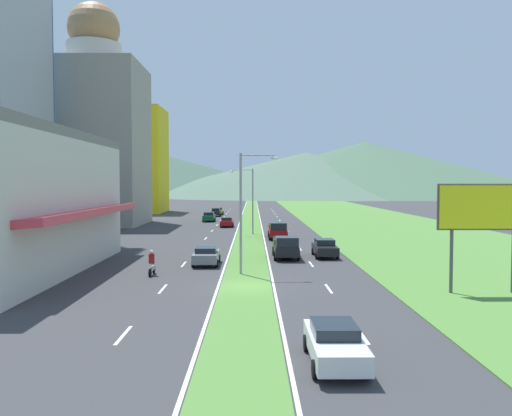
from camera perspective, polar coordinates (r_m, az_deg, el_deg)
name	(u,v)px	position (r m, az deg, el deg)	size (l,w,h in m)	color
ground_plane	(246,287)	(32.99, -1.11, -8.63)	(600.00, 600.00, 0.00)	#38383A
grass_median	(250,219)	(92.56, -0.62, -1.26)	(3.20, 240.00, 0.06)	#518438
grass_verge_right	(367,219)	(94.74, 11.95, -1.23)	(24.00, 240.00, 0.06)	#518438
lane_dash_left_1	(123,335)	(23.68, -14.23, -13.27)	(0.16, 2.80, 0.01)	silver
lane_dash_left_2	(163,289)	(32.97, -10.12, -8.67)	(0.16, 2.80, 0.01)	silver
lane_dash_left_3	(184,264)	(42.46, -7.88, -6.08)	(0.16, 2.80, 0.01)	silver
lane_dash_left_4	(197,249)	(52.05, -6.47, -4.44)	(0.16, 2.80, 0.01)	silver
lane_dash_left_5	(206,238)	(61.70, -5.50, -3.31)	(0.16, 2.80, 0.01)	silver
lane_dash_left_6	(212,231)	(71.37, -4.80, -2.48)	(0.16, 2.80, 0.01)	silver
lane_dash_left_7	(217,225)	(81.06, -4.26, -1.86)	(0.16, 2.80, 0.01)	silver
lane_dash_left_8	(221,220)	(90.76, -3.84, -1.36)	(0.16, 2.80, 0.01)	silver
lane_dash_left_9	(224,217)	(100.48, -3.51, -0.96)	(0.16, 2.80, 0.01)	silver
lane_dash_left_10	(227,214)	(110.20, -3.23, -0.63)	(0.16, 2.80, 0.01)	silver
lane_dash_left_11	(229,211)	(119.92, -2.99, -0.36)	(0.16, 2.80, 0.01)	silver
lane_dash_left_12	(231,209)	(129.65, -2.79, -0.12)	(0.16, 2.80, 0.01)	silver
lane_dash_right_1	(362,335)	(23.50, 11.44, -13.37)	(0.16, 2.80, 0.01)	silver
lane_dash_right_2	(329,289)	(32.83, 7.92, -8.70)	(0.16, 2.80, 0.01)	silver
lane_dash_right_3	(311,264)	(42.36, 6.01, -6.09)	(0.16, 2.80, 0.01)	silver
lane_dash_right_4	(300,249)	(51.97, 4.82, -4.44)	(0.16, 2.80, 0.01)	silver
lane_dash_right_5	(293,238)	(61.62, 4.00, -3.31)	(0.16, 2.80, 0.01)	silver
lane_dash_right_6	(287,231)	(71.31, 3.41, -2.48)	(0.16, 2.80, 0.01)	silver
lane_dash_right_7	(283,225)	(81.00, 2.96, -1.85)	(0.16, 2.80, 0.01)	silver
lane_dash_right_8	(280,220)	(90.71, 2.60, -1.36)	(0.16, 2.80, 0.01)	silver
lane_dash_right_9	(277,217)	(100.43, 2.32, -0.96)	(0.16, 2.80, 0.01)	silver
lane_dash_right_10	(275,214)	(110.16, 2.08, -0.63)	(0.16, 2.80, 0.01)	silver
lane_dash_right_11	(273,211)	(119.89, 1.88, -0.36)	(0.16, 2.80, 0.01)	silver
lane_dash_right_12	(272,209)	(129.62, 1.72, -0.12)	(0.16, 2.80, 0.01)	silver
edge_line_median_left	(241,220)	(92.59, -1.70, -1.27)	(0.16, 240.00, 0.01)	silver
edge_line_median_right	(260,220)	(92.57, 0.47, -1.27)	(0.16, 240.00, 0.01)	silver
domed_building	(95,132)	(85.64, -17.09, 7.87)	(14.64, 14.64, 34.19)	#9E9384
midrise_colored	(132,161)	(118.46, -13.34, 5.04)	(13.93, 13.93, 22.77)	yellow
hill_far_left	(143,172)	(320.10, -12.17, 3.88)	(200.20, 200.20, 26.30)	#3D5647
hill_far_center	(306,174)	(279.26, 5.51, 3.73)	(186.43, 186.43, 22.64)	#516B56
hill_far_right	(364,168)	(297.73, 11.71, 4.26)	(210.47, 210.47, 29.23)	#47664C
street_lamp_near	(245,205)	(36.81, -1.19, 0.35)	(2.74, 0.30, 8.60)	#99999E
street_lamp_mid	(250,196)	(65.66, -0.67, 1.29)	(3.00, 0.39, 8.29)	#99999E
billboard_roadside	(484,212)	(33.22, 23.54, -0.37)	(5.39, 0.28, 6.46)	#4C4C51
car_0	(216,212)	(102.12, -4.38, -0.46)	(1.88, 4.28, 1.61)	black
car_1	(325,248)	(46.48, 7.50, -4.33)	(1.99, 4.55, 1.57)	black
car_2	(218,211)	(107.70, -4.12, -0.32)	(1.99, 4.30, 1.45)	yellow
car_3	(206,256)	(41.82, -5.42, -5.18)	(2.04, 4.20, 1.43)	slate
car_4	(335,343)	(19.64, 8.58, -14.33)	(1.96, 4.63, 1.44)	silver
car_5	(227,222)	(77.41, -3.20, -1.52)	(1.91, 4.14, 1.45)	maroon
car_6	(209,217)	(88.44, -5.14, -0.95)	(2.00, 4.63, 1.60)	#0C5128
pickup_truck_0	(278,231)	(60.67, 2.38, -2.47)	(2.18, 5.40, 2.00)	maroon
pickup_truck_1	(286,247)	(45.21, 3.27, -4.27)	(2.18, 5.40, 2.00)	black
motorcycle_rider	(152,265)	(37.75, -11.27, -6.08)	(0.36, 2.00, 1.80)	black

